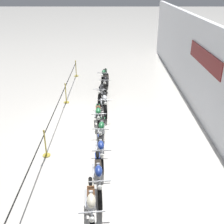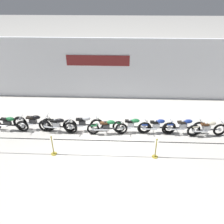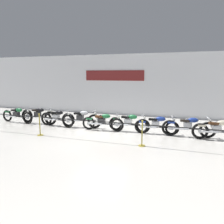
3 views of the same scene
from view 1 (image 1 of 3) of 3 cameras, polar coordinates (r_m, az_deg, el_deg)
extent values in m
plane|color=silver|center=(12.33, -4.93, -2.65)|extent=(120.00, 120.00, 0.00)
cube|color=white|center=(12.15, 19.67, 6.27)|extent=(28.00, 0.25, 4.20)
cube|color=maroon|center=(12.74, 18.24, 10.38)|extent=(4.24, 0.04, 0.70)
torus|color=black|center=(16.46, -1.93, 6.09)|extent=(0.71, 0.17, 0.70)
torus|color=black|center=(17.98, -1.32, 7.78)|extent=(0.71, 0.17, 0.70)
cylinder|color=silver|center=(16.46, -1.93, 6.09)|extent=(0.17, 0.09, 0.17)
cylinder|color=silver|center=(17.98, -1.32, 7.78)|extent=(0.17, 0.09, 0.17)
cylinder|color=silver|center=(16.28, -1.98, 6.93)|extent=(0.31, 0.08, 0.59)
cube|color=#2D2D30|center=(17.22, -1.60, 7.53)|extent=(0.38, 0.25, 0.26)
cylinder|color=#2D2D30|center=(17.12, -1.62, 8.13)|extent=(0.19, 0.13, 0.24)
cylinder|color=#2D2D30|center=(17.19, -1.59, 8.21)|extent=(0.19, 0.13, 0.24)
cylinder|color=silver|center=(17.56, -1.94, 7.40)|extent=(0.70, 0.13, 0.07)
cube|color=black|center=(17.21, -1.61, 7.04)|extent=(1.29, 0.17, 0.06)
ellipsoid|color=#1E6B38|center=(16.92, -1.70, 8.13)|extent=(0.48, 0.26, 0.22)
cube|color=black|center=(17.27, -1.56, 8.36)|extent=(0.42, 0.23, 0.09)
cube|color=#1E6B38|center=(17.86, -1.34, 8.51)|extent=(0.33, 0.19, 0.08)
cylinder|color=silver|center=(16.31, -1.95, 7.94)|extent=(0.09, 0.62, 0.04)
sphere|color=silver|center=(16.27, -1.98, 7.39)|extent=(0.14, 0.14, 0.14)
torus|color=black|center=(15.11, -1.45, 4.51)|extent=(0.81, 0.18, 0.80)
torus|color=black|center=(16.66, -0.98, 6.53)|extent=(0.81, 0.18, 0.80)
cylinder|color=silver|center=(15.11, -1.45, 4.51)|extent=(0.19, 0.09, 0.19)
cylinder|color=silver|center=(16.66, -0.98, 6.53)|extent=(0.19, 0.09, 0.19)
cylinder|color=silver|center=(14.93, -1.49, 5.41)|extent=(0.31, 0.07, 0.59)
cube|color=#2D2D30|center=(15.88, -1.20, 6.17)|extent=(0.37, 0.24, 0.26)
cylinder|color=#2D2D30|center=(15.77, -1.22, 6.81)|extent=(0.18, 0.12, 0.24)
cylinder|color=#2D2D30|center=(15.85, -1.19, 6.91)|extent=(0.18, 0.12, 0.24)
cylinder|color=silver|center=(16.22, -1.61, 6.06)|extent=(0.70, 0.11, 0.07)
cube|color=#ADAFB5|center=(15.88, -1.21, 5.64)|extent=(1.33, 0.14, 0.06)
ellipsoid|color=black|center=(15.58, -1.27, 6.80)|extent=(0.47, 0.25, 0.22)
cube|color=black|center=(15.93, -1.17, 7.08)|extent=(0.41, 0.22, 0.09)
cube|color=black|center=(16.53, -1.00, 7.40)|extent=(0.33, 0.18, 0.08)
cylinder|color=silver|center=(14.94, -1.47, 6.51)|extent=(0.07, 0.62, 0.04)
sphere|color=silver|center=(14.91, -1.49, 5.90)|extent=(0.14, 0.14, 0.14)
torus|color=black|center=(13.95, -2.53, 2.51)|extent=(0.74, 0.18, 0.73)
torus|color=black|center=(15.30, -1.80, 4.63)|extent=(0.74, 0.18, 0.73)
cylinder|color=silver|center=(13.95, -2.53, 2.51)|extent=(0.18, 0.10, 0.17)
cylinder|color=silver|center=(15.30, -1.80, 4.63)|extent=(0.18, 0.10, 0.17)
cylinder|color=silver|center=(13.76, -2.60, 3.45)|extent=(0.31, 0.08, 0.59)
cube|color=silver|center=(14.61, -2.14, 4.27)|extent=(0.38, 0.25, 0.26)
cylinder|color=silver|center=(14.50, -2.17, 4.95)|extent=(0.19, 0.13, 0.24)
cylinder|color=silver|center=(14.58, -2.13, 5.07)|extent=(0.19, 0.13, 0.24)
cylinder|color=silver|center=(14.95, -2.52, 4.20)|extent=(0.70, 0.13, 0.07)
cube|color=black|center=(14.61, -2.15, 3.69)|extent=(1.17, 0.17, 0.06)
ellipsoid|color=black|center=(14.30, -2.27, 4.92)|extent=(0.48, 0.26, 0.22)
cube|color=black|center=(14.65, -2.09, 5.26)|extent=(0.42, 0.24, 0.09)
cube|color=black|center=(15.16, -1.84, 5.49)|extent=(0.33, 0.19, 0.08)
cylinder|color=silver|center=(13.76, -2.56, 4.65)|extent=(0.09, 0.62, 0.04)
sphere|color=silver|center=(13.74, -2.60, 3.99)|extent=(0.14, 0.14, 0.14)
torus|color=black|center=(12.66, -1.32, 0.14)|extent=(0.77, 0.19, 0.76)
torus|color=black|center=(14.02, -1.70, 2.73)|extent=(0.77, 0.19, 0.76)
cylinder|color=silver|center=(12.66, -1.32, 0.14)|extent=(0.19, 0.09, 0.18)
cylinder|color=silver|center=(14.02, -1.70, 2.73)|extent=(0.19, 0.09, 0.18)
cylinder|color=silver|center=(12.46, -1.30, 1.15)|extent=(0.31, 0.08, 0.59)
cube|color=#2D2D30|center=(13.32, -1.54, 2.22)|extent=(0.38, 0.25, 0.26)
cylinder|color=#2D2D30|center=(13.20, -1.54, 2.95)|extent=(0.19, 0.12, 0.24)
cylinder|color=#2D2D30|center=(13.28, -1.56, 3.08)|extent=(0.19, 0.12, 0.24)
cylinder|color=silver|center=(13.64, -2.19, 2.15)|extent=(0.70, 0.13, 0.07)
cube|color=#47474C|center=(13.33, -1.52, 1.58)|extent=(1.20, 0.16, 0.06)
ellipsoid|color=#B7BABF|center=(13.01, -1.49, 2.88)|extent=(0.48, 0.26, 0.22)
cube|color=black|center=(13.35, -1.58, 3.31)|extent=(0.42, 0.23, 0.09)
cube|color=#B7BABF|center=(13.87, -1.70, 3.69)|extent=(0.33, 0.19, 0.08)
cylinder|color=silver|center=(12.45, -1.35, 2.47)|extent=(0.09, 0.62, 0.04)
sphere|color=silver|center=(12.43, -1.32, 1.74)|extent=(0.14, 0.14, 0.14)
torus|color=black|center=(11.48, -2.72, -2.92)|extent=(0.68, 0.14, 0.68)
torus|color=black|center=(12.84, -2.85, 0.29)|extent=(0.68, 0.14, 0.68)
cylinder|color=silver|center=(11.48, -2.72, -2.92)|extent=(0.17, 0.09, 0.16)
cylinder|color=silver|center=(12.84, -2.85, 0.29)|extent=(0.17, 0.09, 0.16)
cylinder|color=silver|center=(11.27, -2.75, -1.87)|extent=(0.31, 0.08, 0.59)
cube|color=#2D2D30|center=(12.13, -2.81, -0.44)|extent=(0.37, 0.24, 0.26)
cylinder|color=#2D2D30|center=(12.01, -2.83, 0.33)|extent=(0.19, 0.12, 0.24)
cylinder|color=#2D2D30|center=(12.08, -2.83, 0.50)|extent=(0.19, 0.12, 0.24)
cylinder|color=silver|center=(12.46, -3.46, -0.44)|extent=(0.70, 0.11, 0.07)
cube|color=#47474C|center=(12.15, -2.79, -1.14)|extent=(1.22, 0.14, 0.06)
ellipsoid|color=#1E6B38|center=(11.81, -2.82, 0.21)|extent=(0.47, 0.25, 0.22)
cube|color=#4C2D19|center=(12.16, -2.84, 0.76)|extent=(0.41, 0.22, 0.09)
cube|color=#1E6B38|center=(12.70, -2.87, 1.21)|extent=(0.33, 0.18, 0.08)
cylinder|color=silver|center=(11.25, -2.78, -0.40)|extent=(0.08, 0.62, 0.04)
sphere|color=silver|center=(11.24, -2.76, -1.22)|extent=(0.14, 0.14, 0.14)
torus|color=black|center=(10.36, -2.31, -6.19)|extent=(0.71, 0.14, 0.70)
torus|color=black|center=(11.59, -1.83, -2.52)|extent=(0.71, 0.14, 0.70)
cylinder|color=silver|center=(10.36, -2.31, -6.19)|extent=(0.17, 0.08, 0.17)
cylinder|color=silver|center=(11.59, -1.83, -2.52)|extent=(0.17, 0.08, 0.17)
cylinder|color=silver|center=(10.14, -2.37, -5.09)|extent=(0.30, 0.07, 0.59)
cube|color=silver|center=(10.94, -2.05, -3.40)|extent=(0.37, 0.23, 0.26)
cylinder|color=silver|center=(10.81, -2.08, -2.57)|extent=(0.18, 0.12, 0.24)
cylinder|color=silver|center=(10.88, -2.05, -2.37)|extent=(0.18, 0.12, 0.24)
cylinder|color=silver|center=(11.28, -2.65, -3.28)|extent=(0.70, 0.09, 0.07)
cube|color=#47474C|center=(10.96, -2.06, -4.16)|extent=(1.14, 0.09, 0.06)
ellipsoid|color=#1E6B38|center=(10.61, -2.15, -2.76)|extent=(0.47, 0.23, 0.22)
cube|color=black|center=(10.95, -2.03, -2.06)|extent=(0.41, 0.21, 0.09)
cube|color=#1E6B38|center=(11.43, -1.86, -1.53)|extent=(0.32, 0.17, 0.08)
cylinder|color=silver|center=(10.10, -2.35, -3.47)|extent=(0.05, 0.62, 0.04)
sphere|color=silver|center=(10.10, -2.37, -4.38)|extent=(0.14, 0.14, 0.14)
torus|color=black|center=(9.23, -2.08, -10.74)|extent=(0.67, 0.16, 0.67)
torus|color=black|center=(10.44, -2.44, -6.07)|extent=(0.67, 0.16, 0.67)
cylinder|color=silver|center=(9.23, -2.08, -10.74)|extent=(0.16, 0.09, 0.16)
cylinder|color=silver|center=(10.44, -2.44, -6.07)|extent=(0.16, 0.09, 0.16)
cylinder|color=silver|center=(8.99, -2.08, -9.62)|extent=(0.31, 0.08, 0.59)
cube|color=silver|center=(9.78, -2.30, -7.32)|extent=(0.38, 0.25, 0.26)
cylinder|color=silver|center=(9.64, -2.31, -6.45)|extent=(0.19, 0.12, 0.24)
cylinder|color=silver|center=(9.71, -2.33, -6.19)|extent=(0.19, 0.12, 0.24)
cylinder|color=silver|center=(10.10, -3.16, -7.10)|extent=(0.70, 0.13, 0.07)
cube|color=black|center=(9.81, -2.28, -8.16)|extent=(1.16, 0.15, 0.06)
ellipsoid|color=navy|center=(9.45, -2.27, -6.74)|extent=(0.48, 0.26, 0.22)
cube|color=black|center=(9.77, -2.36, -5.82)|extent=(0.41, 0.23, 0.09)
cube|color=navy|center=(10.27, -2.46, -5.07)|extent=(0.33, 0.18, 0.08)
cylinder|color=silver|center=(8.93, -2.14, -7.81)|extent=(0.09, 0.62, 0.04)
sphere|color=silver|center=(8.94, -2.10, -8.84)|extent=(0.14, 0.14, 0.14)
torus|color=black|center=(8.00, -2.48, -17.04)|extent=(0.75, 0.18, 0.75)
torus|color=black|center=(9.29, -2.95, -10.17)|extent=(0.75, 0.18, 0.75)
cylinder|color=silver|center=(8.00, -2.48, -17.04)|extent=(0.18, 0.09, 0.18)
cylinder|color=silver|center=(9.29, -2.95, -10.17)|extent=(0.18, 0.09, 0.18)
cylinder|color=silver|center=(7.75, -2.49, -15.93)|extent=(0.31, 0.08, 0.59)
cube|color=silver|center=(8.57, -2.77, -12.31)|extent=(0.38, 0.25, 0.26)
cylinder|color=silver|center=(8.42, -2.79, -11.40)|extent=(0.19, 0.13, 0.24)
cylinder|color=silver|center=(8.48, -2.81, -11.07)|extent=(0.19, 0.13, 0.24)
cylinder|color=silver|center=(8.89, -3.75, -11.88)|extent=(0.70, 0.13, 0.07)
cube|color=black|center=(8.62, -2.74, -13.25)|extent=(1.32, 0.17, 0.06)
ellipsoid|color=navy|center=(8.23, -2.74, -11.85)|extent=(0.48, 0.26, 0.22)
cube|color=black|center=(8.54, -2.84, -10.61)|extent=(0.42, 0.23, 0.09)
cube|color=navy|center=(9.10, -2.98, -8.98)|extent=(0.33, 0.19, 0.08)
cylinder|color=silver|center=(7.66, -2.56, -13.89)|extent=(0.09, 0.62, 0.04)
sphere|color=silver|center=(7.69, -2.51, -15.08)|extent=(0.14, 0.14, 0.14)
torus|color=black|center=(8.28, -4.34, -15.47)|extent=(0.73, 0.19, 0.72)
cylinder|color=silver|center=(8.28, -4.34, -15.47)|extent=(0.18, 0.10, 0.17)
cylinder|color=silver|center=(6.99, -4.03, -21.82)|extent=(0.31, 0.09, 0.59)
cube|color=silver|center=(7.68, -4.23, -17.79)|extent=(0.38, 0.25, 0.26)
cylinder|color=silver|center=(7.51, -4.27, -16.89)|extent=(0.19, 0.13, 0.24)
cylinder|color=silver|center=(7.58, -4.29, -16.47)|extent=(0.19, 0.13, 0.24)
cylinder|color=silver|center=(8.00, -5.31, -17.10)|extent=(0.70, 0.14, 0.07)
cube|color=#47474C|center=(7.74, -4.18, -18.80)|extent=(1.14, 0.17, 0.06)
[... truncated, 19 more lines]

